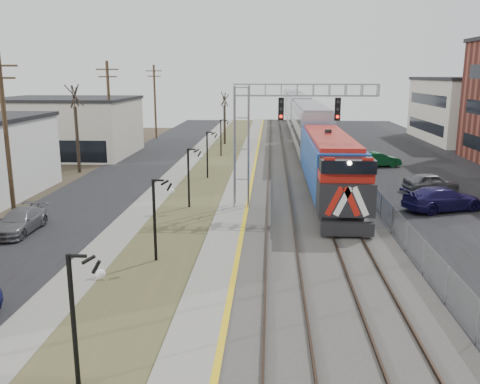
{
  "coord_description": "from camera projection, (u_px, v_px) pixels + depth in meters",
  "views": [
    {
      "loc": [
        1.38,
        -4.55,
        8.68
      ],
      "look_at": [
        -0.21,
        21.68,
        2.6
      ],
      "focal_mm": 38.0,
      "sensor_mm": 36.0,
      "label": 1
    }
  ],
  "objects": [
    {
      "name": "street_west",
      "position": [
        111.0,
        184.0,
        41.18
      ],
      "size": [
        7.0,
        120.0,
        0.04
      ],
      "primitive_type": "cube",
      "color": "black",
      "rests_on": "ground"
    },
    {
      "name": "sidewalk",
      "position": [
        166.0,
        185.0,
        40.91
      ],
      "size": [
        2.0,
        120.0,
        0.08
      ],
      "primitive_type": "cube",
      "color": "gray",
      "rests_on": "ground"
    },
    {
      "name": "grass_median",
      "position": [
        203.0,
        185.0,
        40.73
      ],
      "size": [
        4.0,
        120.0,
        0.06
      ],
      "primitive_type": "cube",
      "color": "#48522B",
      "rests_on": "ground"
    },
    {
      "name": "platform",
      "position": [
        240.0,
        185.0,
        40.53
      ],
      "size": [
        2.0,
        120.0,
        0.24
      ],
      "primitive_type": "cube",
      "color": "gray",
      "rests_on": "ground"
    },
    {
      "name": "ballast_bed",
      "position": [
        303.0,
        186.0,
        40.24
      ],
      "size": [
        8.0,
        120.0,
        0.2
      ],
      "primitive_type": "cube",
      "color": "#595651",
      "rests_on": "ground"
    },
    {
      "name": "parking_lot",
      "position": [
        458.0,
        189.0,
        39.56
      ],
      "size": [
        16.0,
        120.0,
        0.04
      ],
      "primitive_type": "cube",
      "color": "black",
      "rests_on": "ground"
    },
    {
      "name": "platform_edge",
      "position": [
        251.0,
        183.0,
        40.45
      ],
      "size": [
        0.24,
        120.0,
        0.01
      ],
      "primitive_type": "cube",
      "color": "gold",
      "rests_on": "platform"
    },
    {
      "name": "track_near",
      "position": [
        278.0,
        183.0,
        40.32
      ],
      "size": [
        1.58,
        120.0,
        0.15
      ],
      "color": "#2D2119",
      "rests_on": "ballast_bed"
    },
    {
      "name": "track_far",
      "position": [
        322.0,
        184.0,
        40.12
      ],
      "size": [
        1.58,
        120.0,
        0.15
      ],
      "color": "#2D2119",
      "rests_on": "ballast_bed"
    },
    {
      "name": "train",
      "position": [
        301.0,
        118.0,
        69.63
      ],
      "size": [
        3.0,
        85.85,
        5.33
      ],
      "color": "#123F96",
      "rests_on": "ground"
    },
    {
      "name": "signal_gantry",
      "position": [
        268.0,
        124.0,
        32.36
      ],
      "size": [
        9.0,
        1.07,
        8.15
      ],
      "color": "gray",
      "rests_on": "ground"
    },
    {
      "name": "lampposts",
      "position": [
        156.0,
        219.0,
        24.03
      ],
      "size": [
        0.14,
        62.14,
        4.0
      ],
      "color": "black",
      "rests_on": "ground"
    },
    {
      "name": "utility_poles",
      "position": [
        6.0,
        138.0,
        30.51
      ],
      "size": [
        0.28,
        80.28,
        10.0
      ],
      "color": "#4C3823",
      "rests_on": "ground"
    },
    {
      "name": "fence",
      "position": [
        357.0,
        178.0,
        39.84
      ],
      "size": [
        0.04,
        120.0,
        1.6
      ],
      "primitive_type": "cube",
      "color": "gray",
      "rests_on": "ground"
    },
    {
      "name": "bare_trees",
      "position": [
        110.0,
        145.0,
        44.45
      ],
      "size": [
        12.3,
        42.3,
        5.95
      ],
      "color": "#382D23",
      "rests_on": "ground"
    },
    {
      "name": "car_lot_d",
      "position": [
        442.0,
        199.0,
        33.0
      ],
      "size": [
        5.77,
        3.94,
        1.55
      ],
      "primitive_type": "imported",
      "rotation": [
        0.0,
        0.0,
        1.93
      ],
      "color": "#1B154C",
      "rests_on": "ground"
    },
    {
      "name": "car_lot_e",
      "position": [
        431.0,
        183.0,
        38.51
      ],
      "size": [
        4.4,
        2.51,
        1.41
      ],
      "primitive_type": "imported",
      "rotation": [
        0.0,
        0.0,
        1.79
      ],
      "color": "slate",
      "rests_on": "ground"
    },
    {
      "name": "car_lot_f",
      "position": [
        378.0,
        160.0,
        48.85
      ],
      "size": [
        4.36,
        2.11,
        1.38
      ],
      "primitive_type": "imported",
      "rotation": [
        0.0,
        0.0,
        1.73
      ],
      "color": "#0D4320",
      "rests_on": "ground"
    },
    {
      "name": "car_street_b",
      "position": [
        20.0,
        222.0,
        28.43
      ],
      "size": [
        1.82,
        4.43,
        1.28
      ],
      "primitive_type": "imported",
      "rotation": [
        0.0,
        0.0,
        0.01
      ],
      "color": "slate",
      "rests_on": "ground"
    }
  ]
}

